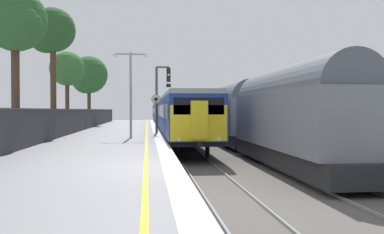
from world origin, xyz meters
The scene contains 10 objects.
ground centered at (2.64, 0.00, -0.61)m, with size 17.40×110.00×1.21m.
commuter_train_at_platform centered at (2.10, 37.31, 1.27)m, with size 2.83×60.57×3.81m.
freight_train_adjacent_track centered at (6.10, 25.40, 1.47)m, with size 2.60×51.68×4.52m.
signal_gantry centered at (0.63, 17.58, 2.97)m, with size 1.10×0.24×4.74m.
speed_limit_sign centered at (0.25, 14.83, 1.68)m, with size 0.59×0.08×2.63m.
platform_lamp_mid centered at (-1.27, 12.50, 2.99)m, with size 2.00×0.20×4.99m.
background_tree_left centered at (-7.08, 23.84, 5.01)m, with size 2.91×3.00×6.60m.
background_tree_centre centered at (-6.43, 8.34, 5.73)m, with size 2.98×3.15×7.40m.
background_tree_right centered at (-6.43, 15.33, 6.54)m, with size 2.99×2.82×8.15m.
background_tree_back centered at (-6.62, 33.28, 5.24)m, with size 4.00×4.00×7.42m.
Camera 1 is at (-0.31, -11.86, 1.64)m, focal length 38.59 mm.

